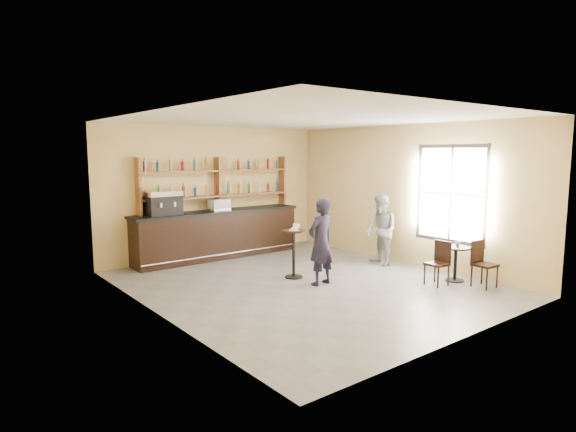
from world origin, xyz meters
TOP-DOWN VIEW (x-y plane):
  - floor at (0.00, 0.00)m, footprint 7.00×7.00m
  - ceiling at (0.00, 0.00)m, footprint 7.00×7.00m
  - wall_back at (0.00, 3.50)m, footprint 7.00×0.00m
  - wall_front at (0.00, -3.50)m, footprint 7.00×0.00m
  - wall_left at (-3.00, 0.00)m, footprint 0.00×7.00m
  - wall_right at (3.00, 0.00)m, footprint 0.00×7.00m
  - window_pane at (2.99, -1.20)m, footprint 0.00×2.00m
  - window_frame at (2.99, -1.20)m, footprint 0.04×1.70m
  - shelf_unit at (0.00, 3.37)m, footprint 4.00×0.26m
  - liquor_bottles at (0.00, 3.37)m, footprint 3.68×0.10m
  - bar_counter at (-0.14, 3.15)m, footprint 4.32×0.84m
  - espresso_machine at (-1.53, 3.15)m, footprint 0.76×0.49m
  - pastry_case at (-0.10, 3.15)m, footprint 0.48×0.40m
  - pedestal_table at (0.13, 0.52)m, footprint 0.60×0.60m
  - napkin at (0.13, 0.52)m, footprint 0.24×0.24m
  - donut at (0.14, 0.51)m, footprint 0.14×0.14m
  - cup_pedestal at (0.27, 0.62)m, footprint 0.15×0.15m
  - man_main at (0.21, -0.22)m, footprint 0.66×0.47m
  - cafe_table at (2.52, -1.69)m, footprint 0.71×0.71m
  - cup_cafe at (2.57, -1.69)m, footprint 0.14×0.14m
  - chair_west at (1.97, -1.64)m, footprint 0.39×0.39m
  - chair_south at (2.57, -2.29)m, footprint 0.41×0.41m
  - patron_second at (2.41, 0.17)m, footprint 0.82×0.93m

SIDE VIEW (x-z plane):
  - floor at x=0.00m, z-range 0.00..0.00m
  - cafe_table at x=2.52m, z-range 0.00..0.70m
  - chair_west at x=1.97m, z-range 0.00..0.86m
  - chair_south at x=2.57m, z-range 0.00..0.89m
  - pedestal_table at x=0.13m, z-range 0.00..1.00m
  - bar_counter at x=-0.14m, z-range 0.00..1.17m
  - cup_cafe at x=2.57m, z-range 0.70..0.80m
  - patron_second at x=2.41m, z-range 0.00..1.62m
  - man_main at x=0.21m, z-range 0.00..1.70m
  - napkin at x=0.13m, z-range 1.00..1.00m
  - donut at x=0.14m, z-range 1.00..1.05m
  - cup_pedestal at x=0.27m, z-range 1.00..1.10m
  - pastry_case at x=-0.10m, z-range 1.17..1.44m
  - espresso_machine at x=-1.53m, z-range 1.17..1.71m
  - wall_back at x=0.00m, z-range -1.90..5.10m
  - wall_front at x=0.00m, z-range -1.90..5.10m
  - wall_left at x=-3.00m, z-range -1.90..5.10m
  - wall_right at x=3.00m, z-range -1.90..5.10m
  - window_frame at x=2.99m, z-range 0.65..2.75m
  - window_pane at x=2.99m, z-range 0.70..2.70m
  - shelf_unit at x=0.00m, z-range 1.11..2.51m
  - liquor_bottles at x=0.00m, z-range 1.48..2.48m
  - ceiling at x=0.00m, z-range 3.20..3.20m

